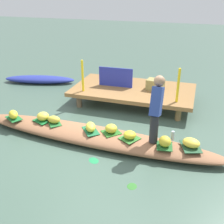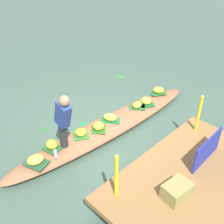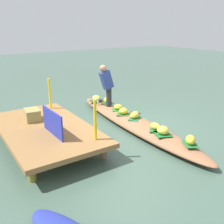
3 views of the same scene
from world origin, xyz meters
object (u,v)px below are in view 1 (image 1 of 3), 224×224
object	(u,v)px
banana_bunch_0	(13,114)
banana_bunch_5	(43,116)
banana_bunch_4	(130,135)
vendor_person	(156,106)
banana_bunch_3	(165,141)
vendor_boat	(94,136)
water_bottle	(173,136)
banana_bunch_6	(54,120)
market_banner	(116,77)
banana_bunch_2	(91,127)
produce_crate	(155,84)
banana_bunch_7	(111,128)
moored_boat	(40,79)
banana_bunch_1	(191,143)

from	to	relation	value
banana_bunch_0	banana_bunch_5	size ratio (longest dim) A/B	1.10
banana_bunch_4	vendor_person	size ratio (longest dim) A/B	0.20
banana_bunch_3	banana_bunch_5	bearing A→B (deg)	174.55
vendor_boat	water_bottle	size ratio (longest dim) A/B	29.04
banana_bunch_4	banana_bunch_5	bearing A→B (deg)	174.80
banana_bunch_6	market_banner	world-z (taller)	market_banner
banana_bunch_2	produce_crate	bearing A→B (deg)	69.41
banana_bunch_2	vendor_person	distance (m)	1.42
market_banner	banana_bunch_0	bearing A→B (deg)	-127.69
banana_bunch_5	banana_bunch_6	size ratio (longest dim) A/B	0.94
banana_bunch_0	banana_bunch_7	xyz separation A→B (m)	(2.25, 0.05, -0.00)
vendor_person	water_bottle	bearing A→B (deg)	17.90
banana_bunch_5	produce_crate	size ratio (longest dim) A/B	0.59
banana_bunch_0	moored_boat	bearing A→B (deg)	111.48
moored_boat	banana_bunch_3	world-z (taller)	banana_bunch_3
banana_bunch_7	banana_bunch_2	bearing A→B (deg)	-171.89
banana_bunch_2	water_bottle	world-z (taller)	water_bottle
banana_bunch_6	banana_bunch_1	bearing A→B (deg)	-1.66
banana_bunch_6	banana_bunch_7	xyz separation A→B (m)	(1.29, -0.02, 0.01)
banana_bunch_5	vendor_person	world-z (taller)	vendor_person
banana_bunch_1	water_bottle	distance (m)	0.38
banana_bunch_5	vendor_boat	bearing A→B (deg)	-4.68
moored_boat	produce_crate	size ratio (longest dim) A/B	5.24
banana_bunch_7	banana_bunch_3	bearing A→B (deg)	-9.80
banana_bunch_3	moored_boat	bearing A→B (deg)	145.47
vendor_boat	vendor_person	world-z (taller)	vendor_person
produce_crate	moored_boat	bearing A→B (deg)	171.28
vendor_person	market_banner	world-z (taller)	vendor_person
vendor_boat	banana_bunch_1	bearing A→B (deg)	1.90
banana_bunch_2	vendor_boat	bearing A→B (deg)	27.54
banana_bunch_7	market_banner	world-z (taller)	market_banner
banana_bunch_3	water_bottle	world-z (taller)	banana_bunch_3
banana_bunch_2	banana_bunch_4	bearing A→B (deg)	-3.80
banana_bunch_1	water_bottle	world-z (taller)	water_bottle
banana_bunch_1	banana_bunch_3	world-z (taller)	banana_bunch_3
banana_bunch_0	banana_bunch_6	xyz separation A→B (m)	(0.96, 0.07, -0.01)
moored_boat	banana_bunch_0	xyz separation A→B (m)	(1.17, -2.96, 0.24)
moored_boat	vendor_person	xyz separation A→B (m)	(4.28, -2.93, 0.84)
banana_bunch_0	market_banner	size ratio (longest dim) A/B	0.31
banana_bunch_1	banana_bunch_7	distance (m)	1.55
banana_bunch_1	banana_bunch_5	size ratio (longest dim) A/B	1.22
banana_bunch_5	market_banner	distance (m)	2.39
banana_bunch_3	produce_crate	bearing A→B (deg)	103.80
banana_bunch_7	vendor_person	xyz separation A→B (m)	(0.86, -0.02, 0.61)
market_banner	banana_bunch_4	bearing A→B (deg)	-68.31
banana_bunch_3	banana_bunch_4	xyz separation A→B (m)	(-0.68, 0.07, -0.02)
banana_bunch_1	market_banner	bearing A→B (deg)	133.16
banana_bunch_4	banana_bunch_0	bearing A→B (deg)	178.63
vendor_boat	moored_boat	distance (m)	4.24
produce_crate	banana_bunch_7	bearing A→B (deg)	-101.58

